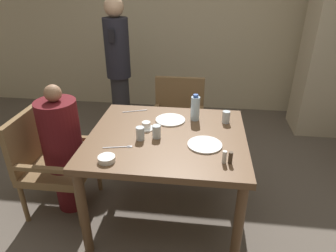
{
  "coord_description": "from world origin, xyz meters",
  "views": [
    {
      "loc": [
        0.25,
        -1.99,
        1.88
      ],
      "look_at": [
        0.0,
        0.05,
        0.83
      ],
      "focal_mm": 32.0,
      "sensor_mm": 36.0,
      "label": 1
    }
  ],
  "objects_px": {
    "chair_left_side": "(49,159)",
    "diner_in_left_chair": "(63,149)",
    "teacup_with_saucer": "(146,126)",
    "glass_tall_mid": "(226,117)",
    "glass_tall_far": "(157,132)",
    "standing_host": "(118,67)",
    "plate_main_left": "(170,120)",
    "glass_tall_near": "(140,133)",
    "water_bottle": "(195,108)",
    "chair_far_side": "(178,118)",
    "plate_main_right": "(205,145)",
    "bowl_small": "(107,159)"
  },
  "relations": [
    {
      "from": "chair_far_side",
      "to": "glass_tall_far",
      "type": "bearing_deg",
      "value": -94.23
    },
    {
      "from": "water_bottle",
      "to": "glass_tall_mid",
      "type": "distance_m",
      "value": 0.26
    },
    {
      "from": "standing_host",
      "to": "plate_main_left",
      "type": "relative_size",
      "value": 6.69
    },
    {
      "from": "chair_far_side",
      "to": "teacup_with_saucer",
      "type": "relative_size",
      "value": 7.26
    },
    {
      "from": "plate_main_left",
      "to": "water_bottle",
      "type": "relative_size",
      "value": 1.11
    },
    {
      "from": "standing_host",
      "to": "teacup_with_saucer",
      "type": "relative_size",
      "value": 13.71
    },
    {
      "from": "water_bottle",
      "to": "glass_tall_near",
      "type": "bearing_deg",
      "value": -134.75
    },
    {
      "from": "diner_in_left_chair",
      "to": "standing_host",
      "type": "relative_size",
      "value": 0.69
    },
    {
      "from": "bowl_small",
      "to": "water_bottle",
      "type": "height_order",
      "value": "water_bottle"
    },
    {
      "from": "plate_main_right",
      "to": "glass_tall_far",
      "type": "xyz_separation_m",
      "value": [
        -0.36,
        0.07,
        0.04
      ]
    },
    {
      "from": "plate_main_left",
      "to": "plate_main_right",
      "type": "xyz_separation_m",
      "value": [
        0.29,
        -0.38,
        0.0
      ]
    },
    {
      "from": "teacup_with_saucer",
      "to": "glass_tall_far",
      "type": "relative_size",
      "value": 1.22
    },
    {
      "from": "chair_left_side",
      "to": "glass_tall_far",
      "type": "bearing_deg",
      "value": -2.97
    },
    {
      "from": "water_bottle",
      "to": "standing_host",
      "type": "bearing_deg",
      "value": 131.64
    },
    {
      "from": "chair_far_side",
      "to": "plate_main_left",
      "type": "bearing_deg",
      "value": -90.43
    },
    {
      "from": "diner_in_left_chair",
      "to": "standing_host",
      "type": "bearing_deg",
      "value": 85.16
    },
    {
      "from": "plate_main_left",
      "to": "water_bottle",
      "type": "height_order",
      "value": "water_bottle"
    },
    {
      "from": "glass_tall_mid",
      "to": "bowl_small",
      "type": "bearing_deg",
      "value": -139.77
    },
    {
      "from": "chair_left_side",
      "to": "standing_host",
      "type": "distance_m",
      "value": 1.45
    },
    {
      "from": "diner_in_left_chair",
      "to": "water_bottle",
      "type": "bearing_deg",
      "value": 15.68
    },
    {
      "from": "chair_left_side",
      "to": "bowl_small",
      "type": "distance_m",
      "value": 0.84
    },
    {
      "from": "standing_host",
      "to": "teacup_with_saucer",
      "type": "distance_m",
      "value": 1.41
    },
    {
      "from": "chair_left_side",
      "to": "diner_in_left_chair",
      "type": "distance_m",
      "value": 0.18
    },
    {
      "from": "standing_host",
      "to": "water_bottle",
      "type": "relative_size",
      "value": 7.42
    },
    {
      "from": "standing_host",
      "to": "plate_main_right",
      "type": "bearing_deg",
      "value": -55.06
    },
    {
      "from": "teacup_with_saucer",
      "to": "glass_tall_near",
      "type": "distance_m",
      "value": 0.17
    },
    {
      "from": "plate_main_right",
      "to": "teacup_with_saucer",
      "type": "height_order",
      "value": "teacup_with_saucer"
    },
    {
      "from": "plate_main_left",
      "to": "teacup_with_saucer",
      "type": "relative_size",
      "value": 2.05
    },
    {
      "from": "teacup_with_saucer",
      "to": "glass_tall_mid",
      "type": "height_order",
      "value": "glass_tall_mid"
    },
    {
      "from": "water_bottle",
      "to": "diner_in_left_chair",
      "type": "bearing_deg",
      "value": -164.32
    },
    {
      "from": "plate_main_left",
      "to": "glass_tall_mid",
      "type": "relative_size",
      "value": 2.49
    },
    {
      "from": "chair_left_side",
      "to": "standing_host",
      "type": "relative_size",
      "value": 0.53
    },
    {
      "from": "standing_host",
      "to": "water_bottle",
      "type": "bearing_deg",
      "value": -48.36
    },
    {
      "from": "plate_main_right",
      "to": "bowl_small",
      "type": "bearing_deg",
      "value": -155.89
    },
    {
      "from": "plate_main_left",
      "to": "teacup_with_saucer",
      "type": "distance_m",
      "value": 0.25
    },
    {
      "from": "bowl_small",
      "to": "glass_tall_far",
      "type": "xyz_separation_m",
      "value": [
        0.28,
        0.36,
        0.03
      ]
    },
    {
      "from": "plate_main_left",
      "to": "glass_tall_mid",
      "type": "distance_m",
      "value": 0.46
    },
    {
      "from": "glass_tall_near",
      "to": "glass_tall_mid",
      "type": "bearing_deg",
      "value": 29.54
    },
    {
      "from": "plate_main_left",
      "to": "glass_tall_near",
      "type": "bearing_deg",
      "value": -117.99
    },
    {
      "from": "teacup_with_saucer",
      "to": "glass_tall_mid",
      "type": "relative_size",
      "value": 1.22
    },
    {
      "from": "standing_host",
      "to": "glass_tall_far",
      "type": "height_order",
      "value": "standing_host"
    },
    {
      "from": "chair_left_side",
      "to": "glass_tall_near",
      "type": "relative_size",
      "value": 8.84
    },
    {
      "from": "diner_in_left_chair",
      "to": "plate_main_right",
      "type": "relative_size",
      "value": 4.59
    },
    {
      "from": "plate_main_right",
      "to": "chair_left_side",
      "type": "bearing_deg",
      "value": 174.66
    },
    {
      "from": "plate_main_right",
      "to": "plate_main_left",
      "type": "bearing_deg",
      "value": 127.91
    },
    {
      "from": "chair_left_side",
      "to": "glass_tall_far",
      "type": "height_order",
      "value": "chair_left_side"
    },
    {
      "from": "standing_host",
      "to": "glass_tall_near",
      "type": "bearing_deg",
      "value": -68.9
    },
    {
      "from": "water_bottle",
      "to": "plate_main_left",
      "type": "bearing_deg",
      "value": -167.75
    },
    {
      "from": "chair_left_side",
      "to": "plate_main_right",
      "type": "height_order",
      "value": "chair_left_side"
    },
    {
      "from": "chair_left_side",
      "to": "water_bottle",
      "type": "height_order",
      "value": "water_bottle"
    }
  ]
}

